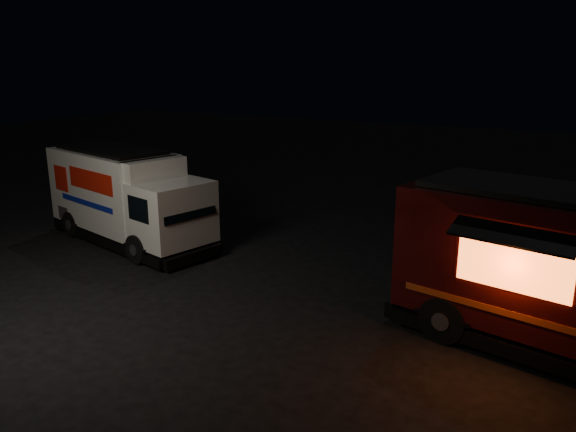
# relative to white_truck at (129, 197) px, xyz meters

# --- Properties ---
(ground) EXTENTS (80.00, 80.00, 0.00)m
(ground) POSITION_rel_white_truck_xyz_m (4.94, -2.27, -1.44)
(ground) COLOR black
(ground) RESTS_ON ground
(white_truck) EXTENTS (6.69, 3.59, 2.88)m
(white_truck) POSITION_rel_white_truck_xyz_m (0.00, 0.00, 0.00)
(white_truck) COLOR silver
(white_truck) RESTS_ON ground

